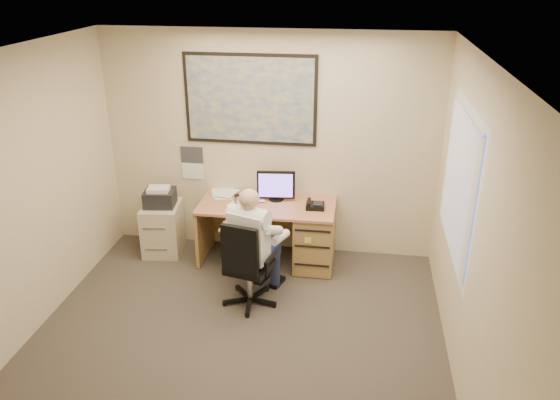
# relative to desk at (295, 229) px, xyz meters

# --- Properties ---
(room_shell) EXTENTS (4.00, 4.50, 2.70)m
(room_shell) POSITION_rel_desk_xyz_m (-0.37, -1.90, 0.91)
(room_shell) COLOR #3D362F
(room_shell) RESTS_ON ground
(desk) EXTENTS (1.60, 0.97, 1.11)m
(desk) POSITION_rel_desk_xyz_m (0.00, 0.00, 0.00)
(desk) COLOR tan
(desk) RESTS_ON ground
(world_map) EXTENTS (1.56, 0.03, 1.06)m
(world_map) POSITION_rel_desk_xyz_m (-0.59, 0.33, 1.46)
(world_map) COLOR #1E4C93
(world_map) RESTS_ON room_shell
(wall_calendar) EXTENTS (0.28, 0.01, 0.42)m
(wall_calendar) POSITION_rel_desk_xyz_m (-1.34, 0.34, 0.64)
(wall_calendar) COLOR white
(wall_calendar) RESTS_ON room_shell
(window_blinds) EXTENTS (0.06, 1.40, 1.30)m
(window_blinds) POSITION_rel_desk_xyz_m (1.60, -1.10, 1.11)
(window_blinds) COLOR silver
(window_blinds) RESTS_ON room_shell
(filing_cabinet) EXTENTS (0.51, 0.59, 0.88)m
(filing_cabinet) POSITION_rel_desk_xyz_m (-1.67, 0.02, -0.07)
(filing_cabinet) COLOR beige
(filing_cabinet) RESTS_ON ground
(office_chair) EXTENTS (0.71, 0.71, 1.00)m
(office_chair) POSITION_rel_desk_xyz_m (-0.36, -0.98, -0.15)
(office_chair) COLOR black
(office_chair) RESTS_ON ground
(person) EXTENTS (0.77, 0.92, 1.30)m
(person) POSITION_rel_desk_xyz_m (-0.37, -0.91, 0.21)
(person) COLOR white
(person) RESTS_ON office_chair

